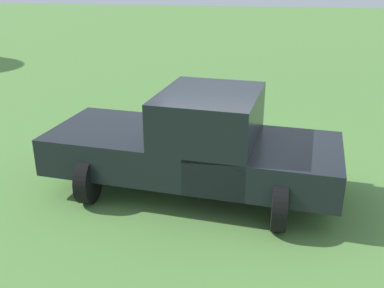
% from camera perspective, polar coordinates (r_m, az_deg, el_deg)
% --- Properties ---
extents(ground_plane, '(80.00, 80.00, 0.00)m').
position_cam_1_polar(ground_plane, '(7.95, 3.67, -5.85)').
color(ground_plane, '#54843D').
extents(pickup_truck, '(2.76, 5.09, 1.83)m').
position_cam_1_polar(pickup_truck, '(7.44, 0.94, 0.26)').
color(pickup_truck, black).
rests_on(pickup_truck, ground_plane).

